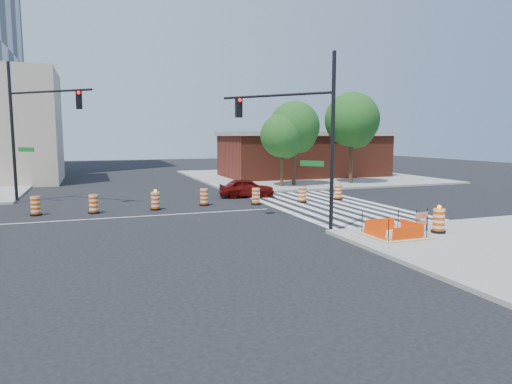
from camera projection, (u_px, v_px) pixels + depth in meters
ground at (142, 216)px, 23.83m from camera, size 120.00×120.00×0.00m
sidewalk_ne at (303, 176)px, 46.71m from camera, size 22.00×22.00×0.15m
crosswalk_east at (328, 205)px, 27.53m from camera, size 6.75×13.50×0.01m
lane_centerline at (142, 216)px, 23.83m from camera, size 14.00×0.12×0.01m
excavation_pit at (393, 234)px, 18.45m from camera, size 2.20×2.20×0.90m
brick_storefront at (303, 154)px, 46.43m from camera, size 16.50×8.50×4.60m
red_coupe at (247, 188)px, 31.25m from camera, size 3.95×2.01×1.29m
signal_pole_se at (299, 125)px, 20.09m from camera, size 3.62×4.56×7.54m
signal_pole_nw at (33, 118)px, 27.45m from camera, size 4.85×4.48×8.54m
pit_drum at (439, 221)px, 19.01m from camera, size 0.60×0.60×1.18m
barricade at (422, 219)px, 19.19m from camera, size 0.81×0.28×0.98m
tree_north_c at (282, 138)px, 36.53m from camera, size 3.51×3.51×5.97m
tree_north_d at (295, 130)px, 37.17m from camera, size 4.12×4.12×7.01m
tree_north_e at (352, 123)px, 38.76m from camera, size 4.64×4.64×7.89m
median_drum_2 at (36, 207)px, 24.00m from camera, size 0.60×0.60×1.02m
median_drum_3 at (94, 205)px, 24.66m from camera, size 0.60×0.60×1.02m
median_drum_4 at (155, 201)px, 25.85m from camera, size 0.60×0.60×1.18m
median_drum_5 at (204, 198)px, 27.50m from camera, size 0.60×0.60×1.02m
median_drum_6 at (256, 197)px, 27.87m from camera, size 0.60×0.60×1.02m
median_drum_7 at (302, 195)px, 28.79m from camera, size 0.60×0.60×1.02m
median_drum_8 at (338, 192)px, 30.06m from camera, size 0.60×0.60×1.02m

